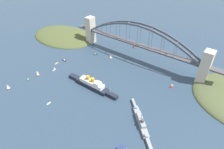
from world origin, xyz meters
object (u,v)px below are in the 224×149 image
small_boat_3 (28,79)px  small_boat_9 (49,103)px  naval_cruiser (141,122)px  small_boat_6 (96,54)px  harbor_arch_bridge (138,45)px  seaplane_taxiing_near_bridge (135,46)px  small_boat_0 (8,87)px  ocean_liner (92,84)px  small_boat_4 (57,63)px  small_boat_5 (37,73)px  small_boat_1 (64,60)px  small_boat_2 (172,86)px  small_boat_10 (54,69)px  small_boat_8 (111,57)px

small_boat_3 → small_boat_9: bearing=168.9°
naval_cruiser → small_boat_3: size_ratio=8.05×
small_boat_6 → small_boat_9: (-40.49, 145.64, -0.06)m
harbor_arch_bridge → seaplane_taxiing_near_bridge: harbor_arch_bridge is taller
seaplane_taxiing_near_bridge → small_boat_0: small_boat_0 is taller
harbor_arch_bridge → small_boat_3: 201.72m
naval_cruiser → small_boat_9: naval_cruiser is taller
naval_cruiser → ocean_liner: bearing=-8.9°
small_boat_4 → small_boat_5: 44.16m
small_boat_1 → small_boat_2: 202.88m
small_boat_10 → small_boat_5: bearing=70.3°
small_boat_4 → small_boat_5: bearing=95.9°
seaplane_taxiing_near_bridge → small_boat_5: (76.61, 189.73, 2.96)m
ocean_liner → small_boat_0: size_ratio=9.64×
small_boat_5 → small_boat_2: bearing=-150.0°
harbor_arch_bridge → small_boat_6: harbor_arch_bridge is taller
small_boat_8 → ocean_liner: bearing=109.6°
small_boat_6 → small_boat_10: (20.97, 86.40, 2.79)m
small_boat_10 → small_boat_8: bearing=-120.1°
naval_cruiser → small_boat_2: size_ratio=6.37×
small_boat_3 → small_boat_5: small_boat_5 is taller
small_boat_1 → small_boat_6: small_boat_1 is taller
seaplane_taxiing_near_bridge → small_boat_1: size_ratio=0.91×
small_boat_4 → small_boat_5: small_boat_5 is taller
small_boat_0 → small_boat_1: 109.07m
small_boat_4 → naval_cruiser: bearing=172.7°
seaplane_taxiing_near_bridge → small_boat_9: seaplane_taxiing_near_bridge is taller
small_boat_1 → small_boat_10: size_ratio=1.38×
small_boat_0 → small_boat_3: small_boat_0 is taller
naval_cruiser → small_boat_6: bearing=-30.5°
small_boat_3 → small_boat_10: 46.39m
small_boat_3 → small_boat_6: small_boat_3 is taller
small_boat_0 → small_boat_10: 78.76m
ocean_liner → small_boat_3: 109.34m
naval_cruiser → small_boat_10: 183.72m
harbor_arch_bridge → small_boat_2: 101.07m
harbor_arch_bridge → small_boat_8: (42.18, 29.47, -27.30)m
naval_cruiser → small_boat_10: naval_cruiser is taller
small_boat_1 → small_boat_10: bearing=109.5°
small_boat_1 → small_boat_6: bearing=-120.5°
small_boat_1 → small_boat_8: size_ratio=1.19×
harbor_arch_bridge → small_boat_2: size_ratio=30.35×
small_boat_6 → small_boat_8: bearing=-168.0°
seaplane_taxiing_near_bridge → small_boat_9: (5.24, 221.21, -1.33)m
small_boat_2 → small_boat_9: (123.22, 143.74, -0.29)m
small_boat_4 → small_boat_8: (-68.57, -77.50, 3.37)m
seaplane_taxiing_near_bridge → small_boat_4: size_ratio=1.08×
small_boat_5 → small_boat_9: bearing=156.2°
seaplane_taxiing_near_bridge → small_boat_8: 69.69m
small_boat_9 → small_boat_10: (61.46, -59.24, 2.85)m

